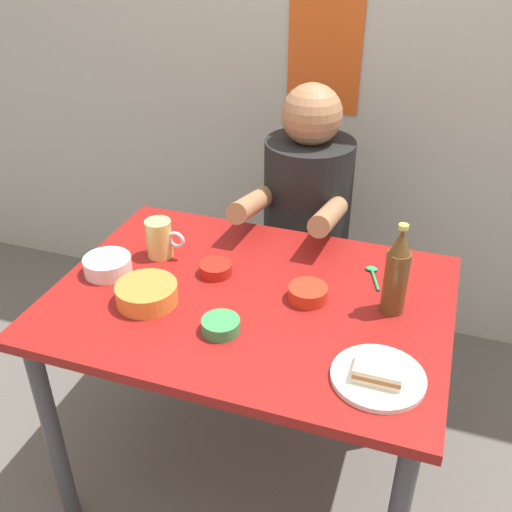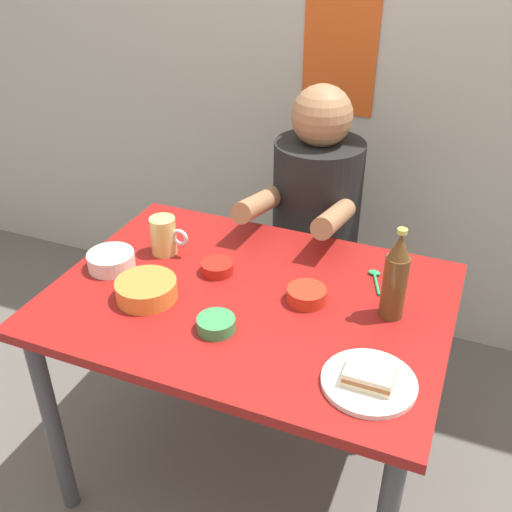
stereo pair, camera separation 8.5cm
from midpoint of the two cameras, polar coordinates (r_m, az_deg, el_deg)
The scene contains 15 objects.
ground_plane at distance 2.17m, azimuth -1.66°, elevation -20.01°, with size 6.00×6.00×0.00m, color #59544F.
wall_back at distance 2.39m, azimuth 7.32°, elevation 21.77°, with size 4.40×0.09×2.60m.
dining_table at distance 1.71m, azimuth -1.99°, elevation -6.40°, with size 1.10×0.80×0.74m.
stool at distance 2.37m, azimuth 3.58°, elevation -3.21°, with size 0.34×0.34×0.45m.
person_seated at distance 2.15m, azimuth 3.86°, elevation 5.79°, with size 0.33×0.56×0.72m.
plate_orange at distance 1.41m, azimuth 10.00°, elevation -11.51°, with size 0.22×0.22×0.01m, color silver.
sandwich at distance 1.39m, azimuth 10.10°, elevation -10.76°, with size 0.11×0.09×0.04m.
beer_mug at distance 1.83m, azimuth -10.60°, elevation 1.66°, with size 0.13×0.08×0.12m.
beer_bottle at distance 1.56m, azimuth 11.95°, elevation -1.66°, with size 0.06×0.06×0.26m.
sambal_bowl_red at distance 1.74m, azimuth -5.33°, elevation -1.22°, with size 0.10×0.10×0.03m.
sauce_bowl_chili at distance 1.63m, azimuth 3.55°, elevation -3.57°, with size 0.11×0.11×0.04m.
soup_bowl_orange at distance 1.64m, azimuth -12.00°, elevation -3.51°, with size 0.17×0.17×0.05m.
dip_bowl_green at distance 1.52m, azimuth -5.05°, elevation -6.69°, with size 0.10×0.10×0.03m.
rice_bowl_white at distance 1.80m, azimuth -15.51°, elevation -0.82°, with size 0.14×0.14×0.05m.
spoon at distance 1.76m, azimuth 9.90°, elevation -1.66°, with size 0.06×0.12×0.01m.
Camera 1 is at (0.45, -1.27, 1.70)m, focal length 41.32 mm.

